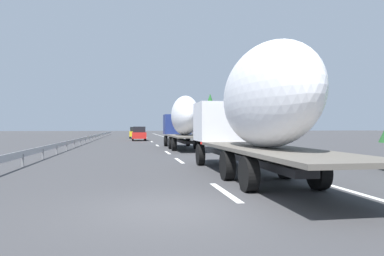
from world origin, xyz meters
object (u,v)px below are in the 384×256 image
(car_yellow_coupe, at_px, (135,133))
(road_sign, at_px, (185,124))
(truck_lead, at_px, (183,120))
(car_silver_hatch, at_px, (133,131))
(truck_trailing, at_px, (255,107))
(car_red_compact, at_px, (139,134))

(car_yellow_coupe, bearing_deg, road_sign, -146.19)
(truck_lead, xyz_separation_m, road_sign, (20.23, -3.10, -0.14))
(car_silver_hatch, relative_size, road_sign, 1.23)
(truck_lead, xyz_separation_m, truck_trailing, (-18.68, 0.00, 0.11))
(truck_lead, distance_m, car_silver_hatch, 65.65)
(truck_trailing, relative_size, road_sign, 4.09)
(truck_trailing, xyz_separation_m, car_silver_hatch, (84.20, 3.80, -1.67))
(truck_lead, relative_size, car_yellow_coupe, 2.71)
(truck_trailing, bearing_deg, car_red_compact, 5.01)
(car_silver_hatch, distance_m, road_sign, 45.84)
(car_red_compact, bearing_deg, truck_lead, -170.29)
(truck_trailing, relative_size, car_yellow_coupe, 3.03)
(truck_lead, height_order, car_silver_hatch, truck_lead)
(car_silver_hatch, height_order, car_yellow_coupe, car_silver_hatch)
(truck_trailing, height_order, car_yellow_coupe, truck_trailing)
(car_yellow_coupe, bearing_deg, car_red_compact, -177.64)
(car_yellow_coupe, distance_m, car_red_compact, 10.98)
(truck_trailing, distance_m, car_red_compact, 38.42)
(truck_lead, bearing_deg, car_silver_hatch, 3.32)
(truck_lead, distance_m, car_red_compact, 19.91)
(truck_lead, xyz_separation_m, car_silver_hatch, (65.53, 3.80, -1.57))
(car_silver_hatch, height_order, car_red_compact, car_red_compact)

